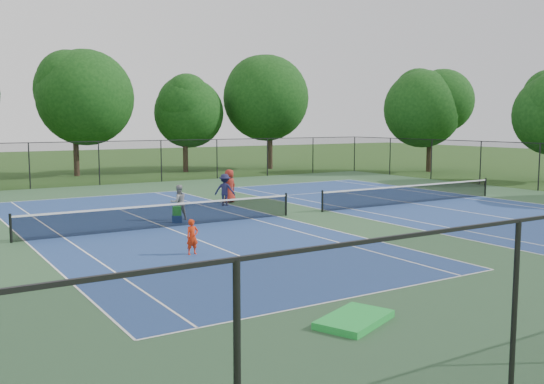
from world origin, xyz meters
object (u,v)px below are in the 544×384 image
tree_back_b (74,93)px  tree_back_c (185,108)px  tree_back_d (270,94)px  bystander_b (225,190)px  ball_hopper (177,211)px  child_player (192,237)px  instructor (179,202)px  ball_crate (177,219)px  bystander_c (229,186)px  tree_side_e (430,104)px

tree_back_b → tree_back_c: (9.00, -1.00, -1.11)m
tree_back_b → tree_back_d: tree_back_d is taller
bystander_b → ball_hopper: bearing=78.9°
child_player → instructor: instructor is taller
tree_back_d → ball_hopper: 30.66m
tree_back_b → tree_back_d: size_ratio=0.97×
tree_back_d → instructor: size_ratio=6.56×
tree_back_c → ball_crate: bearing=-114.8°
tree_back_b → bystander_b: (2.12, -21.48, -5.76)m
child_player → ball_hopper: size_ratio=2.94×
bystander_c → tree_back_c: bearing=-124.0°
tree_back_d → instructor: (-18.77, -22.48, -6.03)m
child_player → bystander_c: size_ratio=0.66×
tree_back_d → ball_crate: (-19.13, -23.12, -6.66)m
tree_back_c → tree_back_b: bearing=173.7°
tree_back_d → ball_crate: 30.73m
tree_back_b → bystander_b: tree_back_b is taller
child_player → bystander_b: bearing=53.7°
tree_back_c → tree_side_e: 21.10m
instructor → ball_hopper: 0.77m
tree_back_b → child_player: tree_back_b is taller
tree_back_d → bystander_c: tree_back_d is taller
bystander_b → bystander_c: bearing=-91.0°
instructor → tree_back_b: bearing=-92.1°
bystander_b → instructor: bearing=76.0°
ball_crate → bystander_b: bearing=40.6°
tree_back_c → child_player: (-13.19, -30.25, -4.89)m
tree_back_c → tree_side_e: size_ratio=0.95×
bystander_b → tree_back_b: bearing=-46.1°
tree_back_d → tree_side_e: tree_back_d is taller
instructor → tree_side_e: bearing=-154.6°
tree_back_d → ball_hopper: (-19.13, -23.12, -6.30)m
bystander_c → ball_hopper: size_ratio=4.48×
bystander_b → bystander_c: size_ratio=0.93×
ball_crate → child_player: bearing=-108.7°
child_player → ball_hopper: (2.07, 6.13, -0.07)m
tree_back_c → bystander_b: tree_back_c is taller
tree_back_c → child_player: size_ratio=7.11×
instructor → bystander_c: size_ratio=0.88×
tree_back_b → child_player: 32.09m
ball_hopper → tree_back_b: bearing=85.2°
ball_hopper → ball_crate: bearing=-90.0°
tree_back_b → instructor: (-1.77, -24.48, -5.81)m
ball_hopper → instructor: bearing=60.4°
tree_back_c → ball_hopper: tree_back_c is taller
tree_back_b → instructor: size_ratio=6.35×
tree_side_e → ball_hopper: size_ratio=22.10×
tree_side_e → bystander_b: bearing=-159.1°
child_player → ball_hopper: 6.47m
tree_back_d → tree_back_b: bearing=173.3°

